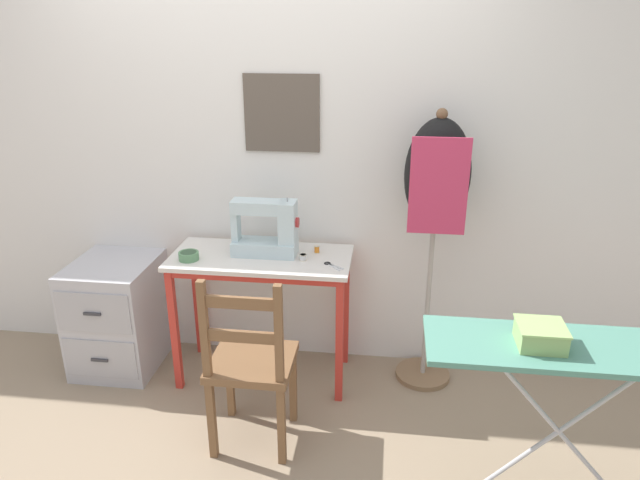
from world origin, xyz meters
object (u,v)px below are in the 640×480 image
scissors (331,265)px  storage_box (541,335)px  dress_form (436,189)px  fabric_bowl (189,256)px  thread_spool_near_machine (303,257)px  thread_spool_mid_table (317,249)px  sewing_machine (268,230)px  filing_cabinet (118,314)px  wooden_chair (251,365)px  ironing_board (573,355)px

scissors → storage_box: storage_box is taller
dress_form → fabric_bowl: bearing=-171.8°
thread_spool_near_machine → thread_spool_mid_table: size_ratio=0.99×
thread_spool_near_machine → thread_spool_mid_table: (0.06, 0.12, 0.00)m
sewing_machine → filing_cabinet: sewing_machine is taller
sewing_machine → scissors: size_ratio=3.26×
dress_form → wooden_chair: bearing=-142.1°
wooden_chair → storage_box: size_ratio=5.12×
thread_spool_mid_table → ironing_board: 1.46m
wooden_chair → filing_cabinet: (-0.98, 0.60, -0.11)m
sewing_machine → wooden_chair: (0.03, -0.62, -0.47)m
sewing_machine → fabric_bowl: size_ratio=3.39×
filing_cabinet → storage_box: bearing=-20.9°
fabric_bowl → scissors: bearing=1.6°
fabric_bowl → filing_cabinet: fabric_bowl is taller
sewing_machine → filing_cabinet: 1.11m
sewing_machine → wooden_chair: bearing=-87.2°
storage_box → scissors: bearing=140.3°
ironing_board → scissors: bearing=144.7°
thread_spool_mid_table → sewing_machine: bearing=-167.2°
scissors → dress_form: dress_form is taller
dress_form → ironing_board: bearing=-61.0°
fabric_bowl → storage_box: (1.69, -0.73, 0.05)m
scissors → wooden_chair: 0.69m
scissors → storage_box: (0.91, -0.75, 0.07)m
thread_spool_near_machine → scissors: bearing=-17.7°
sewing_machine → wooden_chair: size_ratio=0.39×
sewing_machine → thread_spool_near_machine: (0.20, -0.06, -0.13)m
thread_spool_mid_table → dress_form: 0.74m
ironing_board → sewing_machine: bearing=148.8°
scissors → thread_spool_mid_table: thread_spool_mid_table is taller
thread_spool_near_machine → wooden_chair: (-0.17, -0.56, -0.34)m
wooden_chair → ironing_board: size_ratio=0.82×
wooden_chair → filing_cabinet: bearing=148.3°
sewing_machine → dress_form: bearing=3.7°
sewing_machine → storage_box: size_ratio=2.02×
scissors → thread_spool_mid_table: bearing=119.9°
thread_spool_mid_table → fabric_bowl: bearing=-164.4°
wooden_chair → dress_form: 1.32m
dress_form → sewing_machine: bearing=-176.3°
fabric_bowl → wooden_chair: bearing=-47.2°
scissors → thread_spool_mid_table: (-0.10, 0.17, 0.02)m
thread_spool_near_machine → filing_cabinet: (-1.15, 0.04, -0.45)m
wooden_chair → filing_cabinet: wooden_chair is taller
fabric_bowl → dress_form: bearing=8.2°
thread_spool_near_machine → thread_spool_mid_table: bearing=63.0°
thread_spool_near_machine → thread_spool_mid_table: 0.13m
sewing_machine → thread_spool_mid_table: size_ratio=8.68×
fabric_bowl → storage_box: storage_box is taller
thread_spool_near_machine → ironing_board: (1.20, -0.79, -0.03)m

